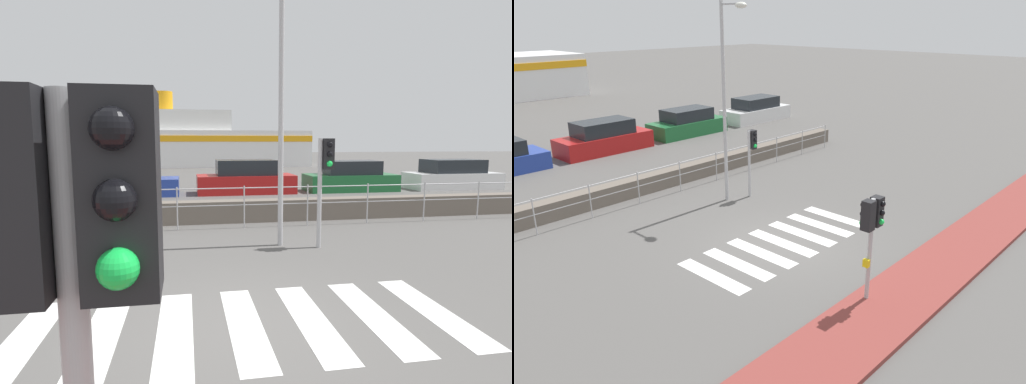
# 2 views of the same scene
# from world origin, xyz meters

# --- Properties ---
(ground_plane) EXTENTS (160.00, 160.00, 0.00)m
(ground_plane) POSITION_xyz_m (0.00, 0.00, 0.00)
(ground_plane) COLOR #565451
(crosswalk) EXTENTS (5.85, 2.40, 0.01)m
(crosswalk) POSITION_xyz_m (0.06, 0.00, 0.00)
(crosswalk) COLOR silver
(crosswalk) RESTS_ON ground_plane
(seawall) EXTENTS (22.28, 0.55, 0.65)m
(seawall) POSITION_xyz_m (0.00, 6.75, 0.32)
(seawall) COLOR #6B6056
(seawall) RESTS_ON ground_plane
(harbor_fence) EXTENTS (20.09, 0.04, 1.18)m
(harbor_fence) POSITION_xyz_m (0.00, 5.87, 0.77)
(harbor_fence) COLOR #B2B2B5
(harbor_fence) RESTS_ON ground_plane
(traffic_light_near) EXTENTS (0.58, 0.41, 2.56)m
(traffic_light_near) POSITION_xyz_m (-1.04, -3.56, 2.00)
(traffic_light_near) COLOR #B2B2B5
(traffic_light_near) RESTS_ON ground_plane
(traffic_light_far) EXTENTS (0.34, 0.32, 2.46)m
(traffic_light_far) POSITION_xyz_m (2.39, 3.52, 1.81)
(traffic_light_far) COLOR #B2B2B5
(traffic_light_far) RESTS_ON ground_plane
(streetlamp) EXTENTS (0.32, 1.17, 6.81)m
(streetlamp) POSITION_xyz_m (1.46, 3.69, 4.16)
(streetlamp) COLOR #B2B2B5
(streetlamp) RESTS_ON ground_plane
(ferry_boat) EXTENTS (22.22, 6.29, 7.04)m
(ferry_boat) POSITION_xyz_m (-0.55, 34.55, 2.25)
(ferry_boat) COLOR white
(ferry_boat) RESTS_ON ground_plane
(parked_car_blue) EXTENTS (4.40, 1.82, 1.39)m
(parked_car_blue) POSITION_xyz_m (-3.19, 13.33, 0.59)
(parked_car_blue) COLOR #233D9E
(parked_car_blue) RESTS_ON ground_plane
(parked_car_red) EXTENTS (4.49, 1.80, 1.54)m
(parked_car_red) POSITION_xyz_m (2.07, 13.33, 0.66)
(parked_car_red) COLOR #B21919
(parked_car_red) RESTS_ON ground_plane
(parked_car_green) EXTENTS (4.38, 1.81, 1.46)m
(parked_car_green) POSITION_xyz_m (7.21, 13.33, 0.62)
(parked_car_green) COLOR #1E6633
(parked_car_green) RESTS_ON ground_plane
(parked_car_white) EXTENTS (4.58, 1.89, 1.48)m
(parked_car_white) POSITION_xyz_m (12.71, 13.33, 0.63)
(parked_car_white) COLOR silver
(parked_car_white) RESTS_ON ground_plane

